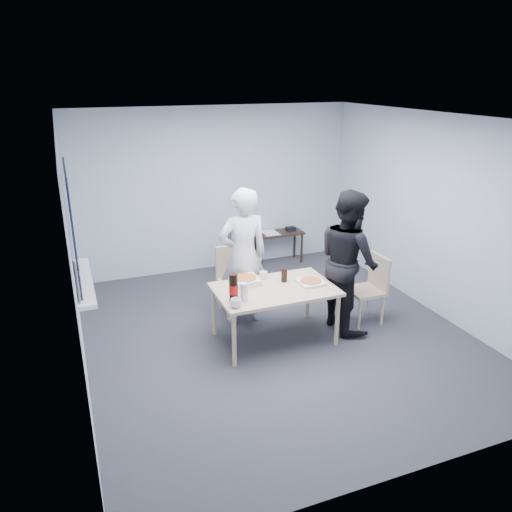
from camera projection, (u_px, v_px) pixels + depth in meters
name	position (u px, v px, depth m)	size (l,w,h in m)	color
room	(74.00, 234.00, 5.31)	(5.00, 5.00, 5.00)	#2C2C31
dining_table	(275.00, 293.00, 5.87)	(1.40, 0.89, 0.68)	beige
chair_far	(233.00, 274.00, 6.69)	(0.42, 0.42, 0.89)	beige
chair_right	(371.00, 284.00, 6.38)	(0.42, 0.42, 0.89)	beige
person_white	(243.00, 257.00, 6.26)	(0.65, 0.42, 1.77)	silver
person_black	(348.00, 261.00, 6.13)	(0.86, 0.47, 1.77)	black
side_table	(279.00, 237.00, 8.38)	(0.82, 0.36, 0.54)	#301F18
stool	(239.00, 259.00, 7.56)	(0.37, 0.37, 0.51)	black
backpack	(239.00, 240.00, 7.44)	(0.29, 0.21, 0.41)	slate
pizza_box_a	(245.00, 280.00, 5.97)	(0.32, 0.32, 0.08)	silver
pizza_box_b	(311.00, 282.00, 5.97)	(0.30, 0.30, 0.04)	silver
mug_a	(236.00, 303.00, 5.35)	(0.12, 0.12, 0.10)	white
mug_b	(263.00, 275.00, 6.10)	(0.10, 0.10, 0.09)	white
cola_glass	(284.00, 275.00, 6.00)	(0.07, 0.07, 0.16)	black
soda_bottle	(234.00, 288.00, 5.46)	(0.10, 0.10, 0.32)	black
plastic_cups	(244.00, 292.00, 5.50)	(0.09, 0.09, 0.21)	silver
rubber_band	(309.00, 293.00, 5.71)	(0.05, 0.05, 0.00)	red
papers	(270.00, 233.00, 8.32)	(0.25, 0.34, 0.01)	white
black_box	(291.00, 229.00, 8.42)	(0.15, 0.11, 0.06)	black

